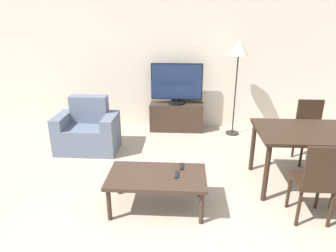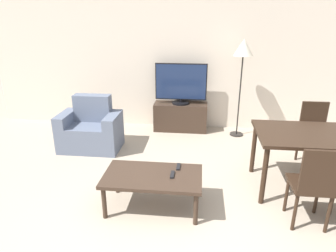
# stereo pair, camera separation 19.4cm
# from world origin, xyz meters

# --- Properties ---
(wall_back) EXTENTS (7.87, 0.06, 2.70)m
(wall_back) POSITION_xyz_m (0.00, 3.62, 1.35)
(wall_back) COLOR beige
(wall_back) RESTS_ON ground_plane
(armchair) EXTENTS (0.96, 0.62, 0.86)m
(armchair) POSITION_xyz_m (-1.63, 2.36, 0.31)
(armchair) COLOR slate
(armchair) RESTS_ON ground_plane
(tv_stand) EXTENTS (0.99, 0.39, 0.52)m
(tv_stand) POSITION_xyz_m (-0.23, 3.36, 0.26)
(tv_stand) COLOR #38281E
(tv_stand) RESTS_ON ground_plane
(tv) EXTENTS (0.94, 0.32, 0.75)m
(tv) POSITION_xyz_m (-0.23, 3.35, 0.90)
(tv) COLOR black
(tv) RESTS_ON tv_stand
(coffee_table) EXTENTS (1.09, 0.62, 0.42)m
(coffee_table) POSITION_xyz_m (-0.36, 0.84, 0.37)
(coffee_table) COLOR #38281E
(coffee_table) RESTS_ON ground_plane
(dining_table) EXTENTS (1.41, 0.88, 0.76)m
(dining_table) POSITION_xyz_m (1.54, 1.44, 0.67)
(dining_table) COLOR black
(dining_table) RESTS_ON ground_plane
(dining_chair_near) EXTENTS (0.40, 0.40, 0.92)m
(dining_chair_near) POSITION_xyz_m (1.29, 0.69, 0.52)
(dining_chair_near) COLOR black
(dining_chair_near) RESTS_ON ground_plane
(dining_chair_far) EXTENTS (0.40, 0.40, 0.92)m
(dining_chair_far) POSITION_xyz_m (1.79, 2.19, 0.52)
(dining_chair_far) COLOR black
(dining_chair_far) RESTS_ON ground_plane
(floor_lamp) EXTENTS (0.33, 0.33, 1.71)m
(floor_lamp) POSITION_xyz_m (0.83, 3.20, 1.49)
(floor_lamp) COLOR black
(floor_lamp) RESTS_ON ground_plane
(remote_primary) EXTENTS (0.04, 0.15, 0.02)m
(remote_primary) POSITION_xyz_m (-0.14, 0.86, 0.43)
(remote_primary) COLOR black
(remote_primary) RESTS_ON coffee_table
(remote_secondary) EXTENTS (0.04, 0.15, 0.02)m
(remote_secondary) POSITION_xyz_m (-0.09, 1.05, 0.43)
(remote_secondary) COLOR black
(remote_secondary) RESTS_ON coffee_table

